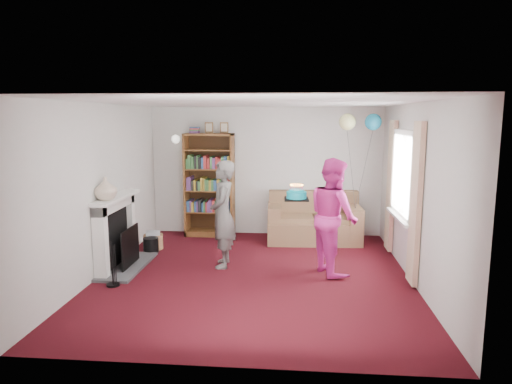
# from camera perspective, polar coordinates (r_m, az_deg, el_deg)

# --- Properties ---
(ground) EXTENTS (5.00, 5.00, 0.00)m
(ground) POSITION_cam_1_polar(r_m,az_deg,el_deg) (6.81, -0.26, -10.41)
(ground) COLOR black
(ground) RESTS_ON ground
(wall_back) EXTENTS (4.50, 0.02, 2.50)m
(wall_back) POSITION_cam_1_polar(r_m,az_deg,el_deg) (8.97, 1.22, 2.60)
(wall_back) COLOR silver
(wall_back) RESTS_ON ground
(wall_left) EXTENTS (0.02, 5.00, 2.50)m
(wall_left) POSITION_cam_1_polar(r_m,az_deg,el_deg) (7.07, -18.83, 0.29)
(wall_left) COLOR silver
(wall_left) RESTS_ON ground
(wall_right) EXTENTS (0.02, 5.00, 2.50)m
(wall_right) POSITION_cam_1_polar(r_m,az_deg,el_deg) (6.68, 19.42, -0.24)
(wall_right) COLOR silver
(wall_right) RESTS_ON ground
(ceiling) EXTENTS (4.50, 5.00, 0.01)m
(ceiling) POSITION_cam_1_polar(r_m,az_deg,el_deg) (6.41, -0.28, 11.17)
(ceiling) COLOR white
(ceiling) RESTS_ON wall_back
(fireplace) EXTENTS (0.55, 1.80, 1.12)m
(fireplace) POSITION_cam_1_polar(r_m,az_deg,el_deg) (7.32, -16.69, -5.20)
(fireplace) COLOR #3F3F42
(fireplace) RESTS_ON ground
(window_bay) EXTENTS (0.14, 2.02, 2.20)m
(window_bay) POSITION_cam_1_polar(r_m,az_deg,el_deg) (7.25, 17.83, 0.18)
(window_bay) COLOR white
(window_bay) RESTS_ON ground
(wall_sconce) EXTENTS (0.16, 0.23, 0.16)m
(wall_sconce) POSITION_cam_1_polar(r_m,az_deg,el_deg) (9.07, -10.01, 6.54)
(wall_sconce) COLOR gold
(wall_sconce) RESTS_ON ground
(bookcase) EXTENTS (0.95, 0.42, 2.21)m
(bookcase) POSITION_cam_1_polar(r_m,az_deg,el_deg) (8.94, -5.81, 0.77)
(bookcase) COLOR #472B14
(bookcase) RESTS_ON ground
(sofa) EXTENTS (1.71, 0.90, 0.90)m
(sofa) POSITION_cam_1_polar(r_m,az_deg,el_deg) (8.68, 7.19, -3.80)
(sofa) COLOR brown
(sofa) RESTS_ON ground
(wicker_basket) EXTENTS (0.34, 0.34, 0.32)m
(wicker_basket) POSITION_cam_1_polar(r_m,az_deg,el_deg) (8.29, -12.71, -6.00)
(wicker_basket) COLOR olive
(wicker_basket) RESTS_ON ground
(person_striped) EXTENTS (0.45, 0.64, 1.65)m
(person_striped) POSITION_cam_1_polar(r_m,az_deg,el_deg) (7.04, -4.18, -2.78)
(person_striped) COLOR black
(person_striped) RESTS_ON ground
(person_magenta) EXTENTS (0.91, 1.02, 1.72)m
(person_magenta) POSITION_cam_1_polar(r_m,az_deg,el_deg) (6.83, 9.65, -2.97)
(person_magenta) COLOR #D0298B
(person_magenta) RESTS_ON ground
(birthday_cake) EXTENTS (0.35, 0.35, 0.22)m
(birthday_cake) POSITION_cam_1_polar(r_m,az_deg,el_deg) (6.61, 5.09, -0.38)
(birthday_cake) COLOR black
(birthday_cake) RESTS_ON ground
(balloons) EXTENTS (0.73, 0.29, 1.70)m
(balloons) POSITION_cam_1_polar(r_m,az_deg,el_deg) (8.18, 12.90, 8.54)
(balloons) COLOR #3F3F3F
(balloons) RESTS_ON ground
(mantel_vase) EXTENTS (0.39, 0.39, 0.33)m
(mantel_vase) POSITION_cam_1_polar(r_m,az_deg,el_deg) (6.87, -18.28, 0.42)
(mantel_vase) COLOR beige
(mantel_vase) RESTS_ON fireplace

